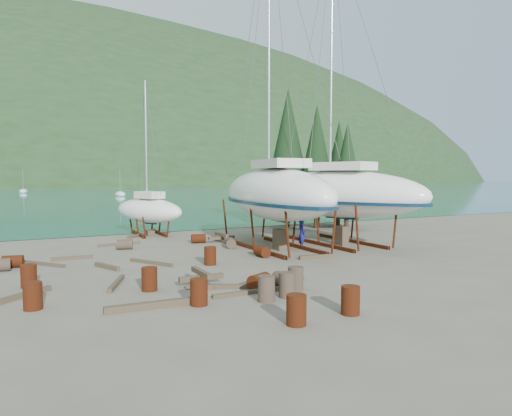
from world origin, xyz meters
name	(u,v)px	position (x,y,z in m)	size (l,w,h in m)	color
ground	(242,269)	(0.00, 0.00, 0.00)	(600.00, 600.00, 0.00)	#5D5949
bay_water	(34,183)	(0.00, 315.00, 0.01)	(700.00, 700.00, 0.00)	#175C73
far_hill	(34,183)	(0.00, 320.00, 0.00)	(800.00, 360.00, 110.00)	#1B3219
far_house_right	(117,179)	(30.00, 190.00, 2.92)	(6.60, 5.60, 5.60)	beige
cypress_near_right	(317,157)	(12.50, 12.00, 5.79)	(3.60, 3.60, 10.00)	black
cypress_mid_right	(347,168)	(14.00, 10.00, 4.92)	(3.06, 3.06, 8.50)	black
cypress_back_left	(288,147)	(11.00, 14.00, 6.66)	(4.14, 4.14, 11.50)	black
cypress_far_right	(339,165)	(15.50, 13.00, 5.21)	(3.24, 3.24, 9.00)	black
moored_boat_mid	(120,194)	(10.00, 80.00, 0.39)	(2.00, 5.00, 6.05)	white
moored_boat_far	(23,192)	(-8.00, 110.00, 0.39)	(2.00, 5.00, 6.05)	white
large_sailboat_near	(274,193)	(4.24, 4.46, 3.24)	(5.06, 13.12, 20.15)	white
large_sailboat_far	(336,193)	(8.61, 4.32, 3.18)	(7.22, 12.82, 19.47)	white
small_sailboat_shore	(148,210)	(-0.73, 13.98, 1.82)	(4.69, 7.20, 11.04)	white
worker	(302,234)	(5.71, 3.76, 0.87)	(0.64, 0.42, 1.75)	navy
drum_0	(33,296)	(-8.67, -2.65, 0.44)	(0.58, 0.58, 0.88)	#5A1B0F
drum_1	(283,280)	(-0.16, -3.88, 0.29)	(0.58, 0.58, 0.88)	#2D2823
drum_2	(13,262)	(-9.31, 5.18, 0.29)	(0.58, 0.58, 0.88)	#5A1B0F
drum_3	(296,310)	(-2.05, -7.80, 0.44)	(0.58, 0.58, 0.88)	#5A1B0F
drum_4	(198,239)	(1.06, 8.58, 0.29)	(0.58, 0.58, 0.88)	#5A1B0F
drum_5	(287,285)	(-0.72, -5.11, 0.44)	(0.58, 0.58, 0.88)	#2D2823
drum_6	(262,251)	(2.29, 2.33, 0.29)	(0.58, 0.58, 0.88)	#5A1B0F
drum_7	(350,300)	(-0.03, -7.72, 0.44)	(0.58, 0.58, 0.88)	#5A1B0F
drum_8	(29,276)	(-8.72, 0.66, 0.44)	(0.58, 0.58, 0.88)	#5A1B0F
drum_9	(125,244)	(-3.61, 8.19, 0.29)	(0.58, 0.58, 0.88)	#2D2823
drum_10	(199,292)	(-3.81, -4.62, 0.44)	(0.58, 0.58, 0.88)	#5A1B0F
drum_11	(231,243)	(2.09, 5.88, 0.29)	(0.58, 0.58, 0.88)	#2D2823
drum_12	(259,281)	(-1.02, -3.61, 0.29)	(0.58, 0.58, 0.88)	#5A1B0F
drum_13	(149,279)	(-4.76, -1.97, 0.44)	(0.58, 0.58, 0.88)	#5A1B0F
drum_14	(210,256)	(-0.93, 1.58, 0.44)	(0.58, 0.58, 0.88)	#5A1B0F
drum_16	(266,289)	(-1.63, -5.27, 0.44)	(0.58, 0.58, 0.88)	#2D2823
drum_17	(296,278)	(0.08, -4.41, 0.44)	(0.58, 0.58, 0.88)	#2D2823
timber_1	(315,257)	(4.48, 0.63, 0.10)	(0.19, 1.78, 0.19)	brown
timber_3	(253,292)	(-1.57, -4.15, 0.07)	(0.15, 3.11, 0.15)	brown
timber_4	(72,258)	(-6.66, 6.10, 0.09)	(0.17, 2.01, 0.17)	brown
timber_5	(222,287)	(-2.27, -2.95, 0.08)	(0.16, 2.70, 0.16)	brown
timber_6	(135,236)	(-1.86, 13.20, 0.10)	(0.19, 1.66, 0.19)	brown
timber_7	(282,279)	(0.41, -2.88, 0.09)	(0.17, 1.83, 0.17)	brown
timber_8	(107,267)	(-5.47, 2.94, 0.09)	(0.19, 1.87, 0.19)	brown
timber_9	(120,244)	(-3.57, 9.89, 0.08)	(0.15, 2.63, 0.15)	brown
timber_11	(151,263)	(-3.41, 3.09, 0.08)	(0.15, 2.75, 0.15)	brown
timber_12	(116,283)	(-5.71, -0.57, 0.08)	(0.17, 2.46, 0.17)	brown
timber_14	(22,296)	(-8.98, -0.95, 0.09)	(0.18, 2.41, 0.18)	brown
timber_15	(42,264)	(-8.09, 5.20, 0.07)	(0.15, 2.95, 0.15)	brown
timber_16	(156,305)	(-5.17, -4.32, 0.11)	(0.23, 3.19, 0.23)	brown
timber_17	(28,268)	(-8.71, 4.43, 0.08)	(0.16, 2.34, 0.16)	brown
timber_pile_fore	(201,278)	(-2.76, -2.08, 0.30)	(1.80, 1.80, 0.60)	brown
timber_pile_aft	(221,238)	(2.48, 8.19, 0.30)	(1.80, 1.80, 0.60)	brown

